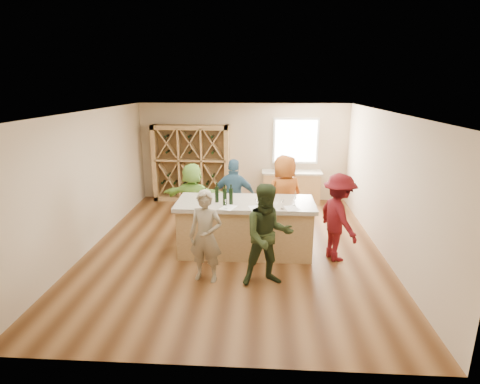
# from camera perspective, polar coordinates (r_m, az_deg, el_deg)

# --- Properties ---
(floor) EXTENTS (6.00, 7.00, 0.10)m
(floor) POSITION_cam_1_polar(r_m,az_deg,el_deg) (8.02, -0.81, -8.65)
(floor) COLOR brown
(floor) RESTS_ON ground
(ceiling) EXTENTS (6.00, 7.00, 0.10)m
(ceiling) POSITION_cam_1_polar(r_m,az_deg,el_deg) (7.30, -0.90, 12.50)
(ceiling) COLOR white
(ceiling) RESTS_ON ground
(wall_back) EXTENTS (6.00, 0.10, 2.80)m
(wall_back) POSITION_cam_1_polar(r_m,az_deg,el_deg) (10.99, 0.52, 6.11)
(wall_back) COLOR #C3AD8D
(wall_back) RESTS_ON ground
(wall_front) EXTENTS (6.00, 0.10, 2.80)m
(wall_front) POSITION_cam_1_polar(r_m,az_deg,el_deg) (4.21, -4.48, -10.91)
(wall_front) COLOR #C3AD8D
(wall_front) RESTS_ON ground
(wall_left) EXTENTS (0.10, 7.00, 2.80)m
(wall_left) POSITION_cam_1_polar(r_m,az_deg,el_deg) (8.33, -22.28, 1.63)
(wall_left) COLOR #C3AD8D
(wall_left) RESTS_ON ground
(wall_right) EXTENTS (0.10, 7.00, 2.80)m
(wall_right) POSITION_cam_1_polar(r_m,az_deg,el_deg) (7.92, 21.75, 0.98)
(wall_right) COLOR #C3AD8D
(wall_right) RESTS_ON ground
(window_frame) EXTENTS (1.30, 0.06, 1.30)m
(window_frame) POSITION_cam_1_polar(r_m,az_deg,el_deg) (10.89, 8.49, 7.70)
(window_frame) COLOR white
(window_frame) RESTS_ON wall_back
(window_pane) EXTENTS (1.18, 0.01, 1.18)m
(window_pane) POSITION_cam_1_polar(r_m,az_deg,el_deg) (10.85, 8.50, 7.68)
(window_pane) COLOR white
(window_pane) RESTS_ON wall_back
(wine_rack) EXTENTS (2.20, 0.45, 2.20)m
(wine_rack) POSITION_cam_1_polar(r_m,az_deg,el_deg) (10.96, -7.44, 4.34)
(wine_rack) COLOR tan
(wine_rack) RESTS_ON floor
(back_counter_base) EXTENTS (1.60, 0.58, 0.86)m
(back_counter_base) POSITION_cam_1_polar(r_m,az_deg,el_deg) (10.89, 7.80, 0.62)
(back_counter_base) COLOR tan
(back_counter_base) RESTS_ON floor
(back_counter_top) EXTENTS (1.70, 0.62, 0.06)m
(back_counter_top) POSITION_cam_1_polar(r_m,az_deg,el_deg) (10.77, 7.89, 2.98)
(back_counter_top) COLOR #AFA48F
(back_counter_top) RESTS_ON back_counter_base
(sink) EXTENTS (0.54, 0.54, 0.19)m
(sink) POSITION_cam_1_polar(r_m,az_deg,el_deg) (10.73, 6.85, 3.64)
(sink) COLOR silver
(sink) RESTS_ON back_counter_top
(faucet) EXTENTS (0.02, 0.02, 0.30)m
(faucet) POSITION_cam_1_polar(r_m,az_deg,el_deg) (10.90, 6.80, 4.14)
(faucet) COLOR silver
(faucet) RESTS_ON back_counter_top
(tasting_counter_base) EXTENTS (2.60, 1.00, 1.00)m
(tasting_counter_base) POSITION_cam_1_polar(r_m,az_deg,el_deg) (7.59, 0.82, -5.61)
(tasting_counter_base) COLOR tan
(tasting_counter_base) RESTS_ON floor
(tasting_counter_top) EXTENTS (2.72, 1.12, 0.08)m
(tasting_counter_top) POSITION_cam_1_polar(r_m,az_deg,el_deg) (7.41, 0.83, -1.73)
(tasting_counter_top) COLOR #AFA48F
(tasting_counter_top) RESTS_ON tasting_counter_base
(wine_bottle_b) EXTENTS (0.07, 0.07, 0.27)m
(wine_bottle_b) POSITION_cam_1_polar(r_m,az_deg,el_deg) (7.16, -5.27, -0.99)
(wine_bottle_b) COLOR black
(wine_bottle_b) RESTS_ON tasting_counter_top
(wine_bottle_c) EXTENTS (0.09, 0.09, 0.31)m
(wine_bottle_c) POSITION_cam_1_polar(r_m,az_deg,el_deg) (7.32, -3.55, -0.38)
(wine_bottle_c) COLOR black
(wine_bottle_c) RESTS_ON tasting_counter_top
(wine_bottle_d) EXTENTS (0.10, 0.10, 0.32)m
(wine_bottle_d) POSITION_cam_1_polar(r_m,az_deg,el_deg) (7.13, -2.33, -0.77)
(wine_bottle_d) COLOR black
(wine_bottle_d) RESTS_ON tasting_counter_top
(wine_bottle_e) EXTENTS (0.09, 0.09, 0.31)m
(wine_bottle_e) POSITION_cam_1_polar(r_m,az_deg,el_deg) (7.18, -1.38, -0.68)
(wine_bottle_e) COLOR black
(wine_bottle_e) RESTS_ON tasting_counter_top
(wine_glass_a) EXTENTS (0.07, 0.07, 0.16)m
(wine_glass_a) POSITION_cam_1_polar(r_m,az_deg,el_deg) (6.93, -2.15, -1.98)
(wine_glass_a) COLOR white
(wine_glass_a) RESTS_ON tasting_counter_top
(wine_glass_b) EXTENTS (0.08, 0.08, 0.17)m
(wine_glass_b) POSITION_cam_1_polar(r_m,az_deg,el_deg) (6.95, 2.60, -1.88)
(wine_glass_b) COLOR white
(wine_glass_b) RESTS_ON tasting_counter_top
(wine_glass_c) EXTENTS (0.08, 0.08, 0.17)m
(wine_glass_c) POSITION_cam_1_polar(r_m,az_deg,el_deg) (6.96, 6.47, -1.94)
(wine_glass_c) COLOR white
(wine_glass_c) RESTS_ON tasting_counter_top
(wine_glass_d) EXTENTS (0.08, 0.08, 0.17)m
(wine_glass_d) POSITION_cam_1_polar(r_m,az_deg,el_deg) (7.26, 4.46, -1.14)
(wine_glass_d) COLOR white
(wine_glass_d) RESTS_ON tasting_counter_top
(wine_glass_e) EXTENTS (0.08, 0.08, 0.16)m
(wine_glass_e) POSITION_cam_1_polar(r_m,az_deg,el_deg) (7.18, 8.34, -1.49)
(wine_glass_e) COLOR white
(wine_glass_e) RESTS_ON tasting_counter_top
(tasting_menu_a) EXTENTS (0.34, 0.39, 0.00)m
(tasting_menu_a) POSITION_cam_1_polar(r_m,az_deg,el_deg) (7.03, -1.80, -2.37)
(tasting_menu_a) COLOR white
(tasting_menu_a) RESTS_ON tasting_counter_top
(tasting_menu_b) EXTENTS (0.31, 0.38, 0.00)m
(tasting_menu_b) POSITION_cam_1_polar(r_m,az_deg,el_deg) (7.00, 2.45, -2.48)
(tasting_menu_b) COLOR white
(tasting_menu_b) RESTS_ON tasting_counter_top
(tasting_menu_c) EXTENTS (0.30, 0.37, 0.00)m
(tasting_menu_c) POSITION_cam_1_polar(r_m,az_deg,el_deg) (7.05, 7.90, -2.48)
(tasting_menu_c) COLOR white
(tasting_menu_c) RESTS_ON tasting_counter_top
(person_near_left) EXTENTS (0.67, 0.54, 1.62)m
(person_near_left) POSITION_cam_1_polar(r_m,az_deg,el_deg) (6.45, -5.24, -6.76)
(person_near_left) COLOR gray
(person_near_left) RESTS_ON floor
(person_near_right) EXTENTS (0.94, 0.65, 1.77)m
(person_near_right) POSITION_cam_1_polar(r_m,az_deg,el_deg) (6.29, 4.28, -6.63)
(person_near_right) COLOR #263319
(person_near_right) RESTS_ON floor
(person_server) EXTENTS (0.87, 1.22, 1.71)m
(person_server) POSITION_cam_1_polar(r_m,az_deg,el_deg) (7.41, 14.74, -3.77)
(person_server) COLOR #590F14
(person_server) RESTS_ON floor
(person_far_mid) EXTENTS (1.08, 0.65, 1.74)m
(person_far_mid) POSITION_cam_1_polar(r_m,az_deg,el_deg) (8.39, -0.85, -0.81)
(person_far_mid) COLOR #335972
(person_far_mid) RESTS_ON floor
(person_far_right) EXTENTS (1.06, 0.91, 1.84)m
(person_far_right) POSITION_cam_1_polar(r_m,az_deg,el_deg) (8.36, 6.75, -0.62)
(person_far_right) COLOR #994C19
(person_far_right) RESTS_ON floor
(person_far_left) EXTENTS (1.55, 0.71, 1.62)m
(person_far_left) POSITION_cam_1_polar(r_m,az_deg,el_deg) (8.64, -7.19, -0.85)
(person_far_left) COLOR #8CC64C
(person_far_left) RESTS_ON floor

